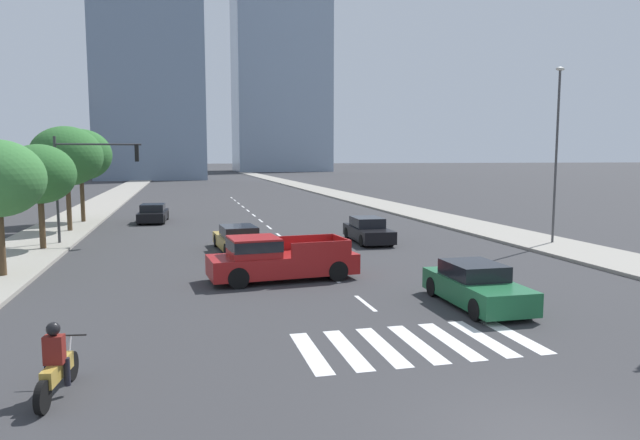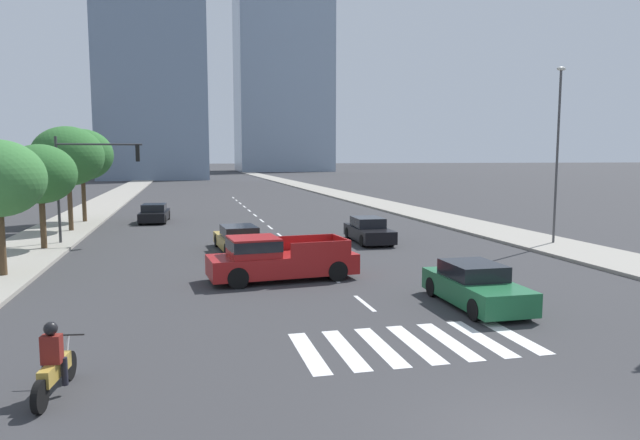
# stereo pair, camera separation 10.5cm
# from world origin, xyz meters

# --- Properties ---
(sidewalk_east) EXTENTS (4.00, 260.00, 0.15)m
(sidewalk_east) POSITION_xyz_m (12.99, 30.00, 0.07)
(sidewalk_east) COLOR gray
(sidewalk_east) RESTS_ON ground
(sidewalk_west) EXTENTS (4.00, 260.00, 0.15)m
(sidewalk_west) POSITION_xyz_m (-12.99, 30.00, 0.07)
(sidewalk_west) COLOR gray
(sidewalk_west) RESTS_ON ground
(crosswalk_near) EXTENTS (5.85, 2.97, 0.01)m
(crosswalk_near) POSITION_xyz_m (0.00, 5.17, 0.00)
(crosswalk_near) COLOR silver
(crosswalk_near) RESTS_ON ground
(lane_divider_center) EXTENTS (0.14, 50.00, 0.01)m
(lane_divider_center) POSITION_xyz_m (0.00, 33.17, 0.00)
(lane_divider_center) COLOR silver
(lane_divider_center) RESTS_ON ground
(motorcycle_lead) EXTENTS (0.70, 2.14, 1.49)m
(motorcycle_lead) POSITION_xyz_m (-7.98, 3.96, 0.58)
(motorcycle_lead) COLOR black
(motorcycle_lead) RESTS_ON ground
(pickup_truck) EXTENTS (5.65, 2.48, 1.67)m
(pickup_truck) POSITION_xyz_m (-2.20, 13.17, 0.81)
(pickup_truck) COLOR maroon
(pickup_truck) RESTS_ON ground
(sedan_green_0) EXTENTS (1.83, 4.31, 1.33)m
(sedan_green_0) POSITION_xyz_m (3.24, 8.10, 0.61)
(sedan_green_0) COLOR #1E6038
(sedan_green_0) RESTS_ON ground
(sedan_black_1) EXTENTS (1.88, 4.58, 1.33)m
(sedan_black_1) POSITION_xyz_m (4.24, 21.48, 0.61)
(sedan_black_1) COLOR black
(sedan_black_1) RESTS_ON ground
(sedan_black_2) EXTENTS (2.05, 4.53, 1.30)m
(sedan_black_2) POSITION_xyz_m (-7.52, 34.08, 0.60)
(sedan_black_2) COLOR black
(sedan_black_2) RESTS_ON ground
(sedan_gold_3) EXTENTS (2.19, 4.93, 1.27)m
(sedan_gold_3) POSITION_xyz_m (-2.91, 20.16, 0.58)
(sedan_gold_3) COLOR #B28E38
(sedan_gold_3) RESTS_ON ground
(traffic_signal_far) EXTENTS (4.55, 0.28, 5.51)m
(traffic_signal_far) POSITION_xyz_m (-10.17, 24.18, 3.94)
(traffic_signal_far) COLOR #333335
(traffic_signal_far) RESTS_ON sidewalk_west
(street_lamp_east) EXTENTS (0.50, 0.24, 9.00)m
(street_lamp_east) POSITION_xyz_m (13.29, 18.14, 5.26)
(street_lamp_east) COLOR #3F3F42
(street_lamp_east) RESTS_ON sidewalk_east
(street_tree_second) EXTENTS (3.38, 3.38, 5.07)m
(street_tree_second) POSITION_xyz_m (-12.19, 22.39, 3.77)
(street_tree_second) COLOR #4C3823
(street_tree_second) RESTS_ON sidewalk_west
(street_tree_third) EXTENTS (4.20, 4.20, 6.29)m
(street_tree_third) POSITION_xyz_m (-12.19, 29.38, 4.64)
(street_tree_third) COLOR #4C3823
(street_tree_third) RESTS_ON sidewalk_west
(street_tree_fourth) EXTENTS (4.15, 4.15, 6.36)m
(street_tree_fourth) POSITION_xyz_m (-12.19, 34.34, 4.74)
(street_tree_fourth) COLOR #4C3823
(street_tree_fourth) RESTS_ON sidewalk_west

